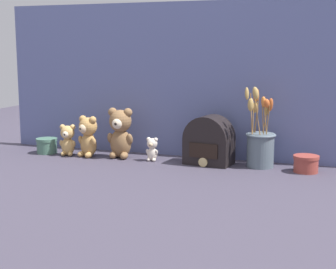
{
  "coord_description": "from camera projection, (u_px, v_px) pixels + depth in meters",
  "views": [
    {
      "loc": [
        0.75,
        -2.09,
        0.5
      ],
      "look_at": [
        0.0,
        0.02,
        0.12
      ],
      "focal_mm": 55.0,
      "sensor_mm": 36.0,
      "label": 1
    }
  ],
  "objects": [
    {
      "name": "ground_plane",
      "position": [
        166.0,
        163.0,
        2.27
      ],
      "size": [
        4.0,
        4.0,
        0.0
      ],
      "primitive_type": "plane",
      "color": "#3D3847"
    },
    {
      "name": "backdrop_wall",
      "position": [
        179.0,
        80.0,
        2.37
      ],
      "size": [
        1.75,
        0.02,
        0.71
      ],
      "color": "slate",
      "rests_on": "ground"
    },
    {
      "name": "teddy_bear_large",
      "position": [
        120.0,
        132.0,
        2.35
      ],
      "size": [
        0.13,
        0.12,
        0.23
      ],
      "color": "olive",
      "rests_on": "ground"
    },
    {
      "name": "teddy_bear_medium",
      "position": [
        88.0,
        135.0,
        2.38
      ],
      "size": [
        0.11,
        0.1,
        0.19
      ],
      "color": "tan",
      "rests_on": "ground"
    },
    {
      "name": "teddy_bear_small",
      "position": [
        68.0,
        139.0,
        2.41
      ],
      "size": [
        0.08,
        0.07,
        0.15
      ],
      "color": "tan",
      "rests_on": "ground"
    },
    {
      "name": "teddy_bear_tiny",
      "position": [
        152.0,
        149.0,
        2.3
      ],
      "size": [
        0.06,
        0.05,
        0.11
      ],
      "color": "beige",
      "rests_on": "ground"
    },
    {
      "name": "flower_vase",
      "position": [
        260.0,
        144.0,
        2.17
      ],
      "size": [
        0.14,
        0.13,
        0.35
      ],
      "color": "slate",
      "rests_on": "ground"
    },
    {
      "name": "vintage_radio",
      "position": [
        209.0,
        143.0,
        2.23
      ],
      "size": [
        0.21,
        0.15,
        0.21
      ],
      "color": "black",
      "rests_on": "ground"
    },
    {
      "name": "decorative_tin_tall",
      "position": [
        306.0,
        164.0,
        2.09
      ],
      "size": [
        0.1,
        0.1,
        0.07
      ],
      "color": "#993D33",
      "rests_on": "ground"
    },
    {
      "name": "decorative_tin_short",
      "position": [
        47.0,
        145.0,
        2.47
      ],
      "size": [
        0.1,
        0.1,
        0.07
      ],
      "color": "#47705B",
      "rests_on": "ground"
    }
  ]
}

